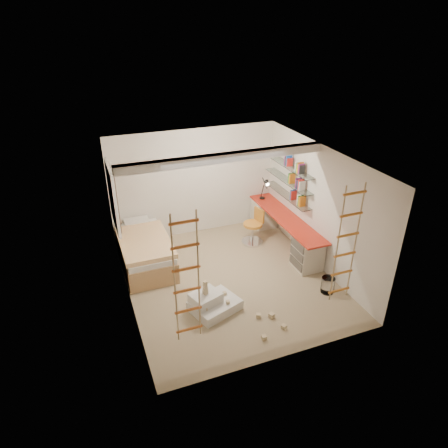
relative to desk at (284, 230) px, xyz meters
name	(u,v)px	position (x,y,z in m)	size (l,w,h in m)	color
floor	(229,280)	(-1.72, -0.86, -0.40)	(4.50, 4.50, 0.00)	tan
ceiling_beam	(224,158)	(-1.72, -0.56, 2.12)	(4.00, 0.18, 0.16)	white
window_frame	(113,197)	(-3.69, 0.64, 1.15)	(0.06, 1.15, 1.35)	white
window_blind	(115,197)	(-3.65, 0.64, 1.15)	(0.02, 1.00, 1.20)	#4C2D1E
rope_ladder_left	(187,280)	(-3.07, -2.61, 1.11)	(0.41, 0.04, 2.13)	#C75D22
rope_ladder_right	(346,245)	(-0.37, -2.61, 1.11)	(0.41, 0.04, 2.13)	orange
waste_bin	(328,285)	(-0.07, -1.92, -0.24)	(0.26, 0.26, 0.33)	white
desk	(284,230)	(0.00, 0.00, 0.00)	(0.56, 2.80, 0.75)	red
shelves	(288,181)	(0.15, 0.27, 1.10)	(0.25, 1.80, 0.71)	white
bed	(145,250)	(-3.20, 0.36, -0.07)	(1.02, 2.00, 0.69)	#AD7F51
task_lamp	(266,186)	(-0.05, 0.96, 0.73)	(0.14, 0.36, 0.57)	black
swivel_chair	(253,231)	(-0.62, 0.35, -0.09)	(0.61, 0.61, 0.86)	orange
play_platform	(212,303)	(-2.35, -1.62, -0.26)	(1.01, 0.90, 0.37)	silver
toy_blocks	(234,305)	(-2.05, -1.94, -0.16)	(1.25, 1.21, 0.64)	#CCB284
books	(288,174)	(0.15, 0.27, 1.26)	(0.14, 0.70, 0.92)	orange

